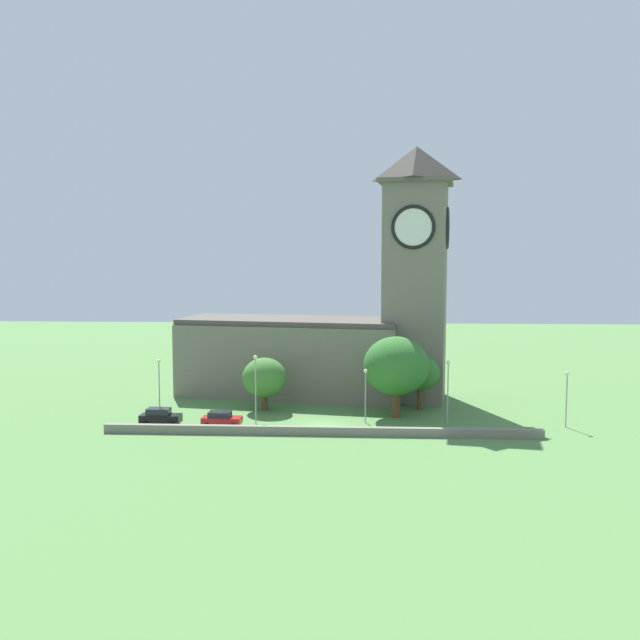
{
  "coord_description": "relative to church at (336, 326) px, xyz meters",
  "views": [
    {
      "loc": [
        3.63,
        -74.52,
        18.54
      ],
      "look_at": [
        -0.65,
        6.27,
        10.97
      ],
      "focal_mm": 38.9,
      "sensor_mm": 36.0,
      "label": 1
    }
  ],
  "objects": [
    {
      "name": "ground_plane",
      "position": [
        -0.89,
        -1.06,
        -9.26
      ],
      "size": [
        200.0,
        200.0,
        0.0
      ],
      "primitive_type": "plane",
      "color": "#517F42"
    },
    {
      "name": "church",
      "position": [
        0.0,
        0.0,
        0.0
      ],
      "size": [
        36.52,
        16.03,
        32.17
      ],
      "color": "slate",
      "rests_on": "ground"
    },
    {
      "name": "quay_barrier",
      "position": [
        -0.89,
        -20.55,
        -8.8
      ],
      "size": [
        45.46,
        0.7,
        0.92
      ],
      "primitive_type": "cube",
      "color": "gray",
      "rests_on": "ground"
    },
    {
      "name": "car_black",
      "position": [
        -18.68,
        -17.2,
        -8.31
      ],
      "size": [
        4.45,
        2.15,
        1.89
      ],
      "color": "black",
      "rests_on": "ground"
    },
    {
      "name": "car_red",
      "position": [
        -11.89,
        -17.37,
        -8.43
      ],
      "size": [
        4.31,
        2.28,
        1.63
      ],
      "color": "red",
      "rests_on": "ground"
    },
    {
      "name": "streetlamp_west_end",
      "position": [
        -19.43,
        -14.73,
        -4.63
      ],
      "size": [
        0.44,
        0.44,
        6.92
      ],
      "color": "#9EA0A5",
      "rests_on": "ground"
    },
    {
      "name": "streetlamp_west_mid",
      "position": [
        -8.32,
        -15.94,
        -4.22
      ],
      "size": [
        0.44,
        0.44,
        7.64
      ],
      "color": "#9EA0A5",
      "rests_on": "ground"
    },
    {
      "name": "streetlamp_central",
      "position": [
        3.77,
        -14.83,
        -5.15
      ],
      "size": [
        0.44,
        0.44,
        6.03
      ],
      "color": "#9EA0A5",
      "rests_on": "ground"
    },
    {
      "name": "streetlamp_east_mid",
      "position": [
        12.81,
        -14.95,
        -4.55
      ],
      "size": [
        0.44,
        0.44,
        7.07
      ],
      "color": "#9EA0A5",
      "rests_on": "ground"
    },
    {
      "name": "streetlamp_east_end",
      "position": [
        25.42,
        -15.72,
        -5.11
      ],
      "size": [
        0.44,
        0.44,
        6.1
      ],
      "color": "#9EA0A5",
      "rests_on": "ground"
    },
    {
      "name": "tree_by_tower",
      "position": [
        7.28,
        -11.97,
        -3.35
      ],
      "size": [
        7.49,
        7.49,
        9.32
      ],
      "color": "brown",
      "rests_on": "ground"
    },
    {
      "name": "tree_riverside_east",
      "position": [
        10.37,
        -8.06,
        -4.76
      ],
      "size": [
        4.69,
        4.69,
        6.65
      ],
      "color": "brown",
      "rests_on": "ground"
    },
    {
      "name": "tree_churchyard",
      "position": [
        -8.23,
        -9.31,
        -5.3
      ],
      "size": [
        5.29,
        5.29,
        6.36
      ],
      "color": "brown",
      "rests_on": "ground"
    }
  ]
}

